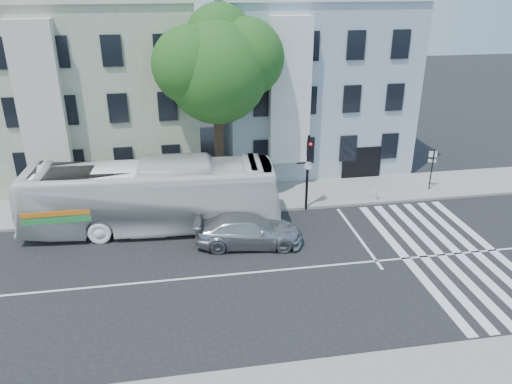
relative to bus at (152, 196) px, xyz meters
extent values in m
plane|color=black|center=(3.89, -5.20, -1.85)|extent=(120.00, 120.00, 0.00)
cube|color=gray|center=(3.89, 2.80, -1.77)|extent=(80.00, 4.00, 0.15)
cube|color=#9BA087|center=(-3.11, 9.80, 3.65)|extent=(12.00, 10.00, 11.00)
cube|color=#9EB0BC|center=(10.89, 9.80, 3.65)|extent=(12.00, 10.00, 11.00)
cylinder|color=#2D2116|center=(3.89, 3.30, 0.75)|extent=(0.56, 0.56, 5.20)
sphere|color=#204716|center=(3.89, 3.30, 5.65)|extent=(5.60, 5.60, 5.60)
sphere|color=#204716|center=(5.49, 3.70, 6.35)|extent=(4.40, 4.40, 4.40)
sphere|color=#204716|center=(2.49, 3.00, 6.15)|extent=(4.20, 4.20, 4.20)
sphere|color=#204716|center=(4.19, 4.50, 7.35)|extent=(3.80, 3.80, 3.80)
sphere|color=#204716|center=(3.29, 3.90, 4.65)|extent=(3.40, 3.40, 3.40)
imported|color=white|center=(0.00, 0.00, 0.00)|extent=(3.91, 13.43, 3.69)
imported|color=#B1B4B9|center=(4.71, -2.60, -1.08)|extent=(2.81, 5.54, 1.54)
cylinder|color=black|center=(8.56, 0.85, 0.37)|extent=(0.15, 0.15, 4.43)
cube|color=black|center=(8.56, 0.60, 1.95)|extent=(0.30, 0.23, 0.90)
sphere|color=red|center=(8.56, 0.47, 2.22)|extent=(0.17, 0.17, 0.17)
cylinder|color=white|center=(8.56, 0.70, 0.90)|extent=(0.46, 0.03, 0.46)
cylinder|color=#BAB9B5|center=(12.90, 1.20, -1.42)|extent=(0.22, 0.22, 0.56)
sphere|color=#BAB9B5|center=(12.90, 1.20, -1.11)|extent=(0.20, 0.20, 0.20)
cylinder|color=#BAB9B5|center=(12.90, 1.20, -1.35)|extent=(0.39, 0.22, 0.13)
cylinder|color=black|center=(16.78, 2.08, -0.38)|extent=(0.07, 0.07, 2.64)
cube|color=white|center=(16.78, 2.18, 0.57)|extent=(0.46, 0.21, 0.37)
cube|color=white|center=(16.78, 2.18, 0.15)|extent=(0.46, 0.21, 0.19)
camera|label=1|loc=(1.41, -24.23, 10.59)|focal=35.00mm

